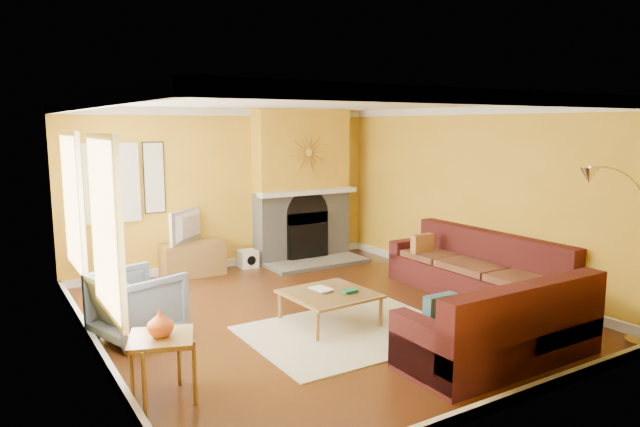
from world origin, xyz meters
TOP-DOWN VIEW (x-y plane):
  - floor at (0.00, 0.00)m, footprint 5.50×6.00m
  - ceiling at (0.00, 0.00)m, footprint 5.50×6.00m
  - wall_back at (0.00, 3.01)m, footprint 5.50×0.02m
  - wall_front at (0.00, -3.01)m, footprint 5.50×0.02m
  - wall_left at (-2.76, 0.00)m, footprint 0.02×6.00m
  - wall_right at (2.76, 0.00)m, footprint 0.02×6.00m
  - baseboard at (0.00, 0.00)m, footprint 5.50×6.00m
  - crown_molding at (0.00, 0.00)m, footprint 5.50×6.00m
  - window_left_near at (-2.72, 1.30)m, footprint 0.06×1.22m
  - window_left_far at (-2.72, -0.60)m, footprint 0.06×1.22m
  - window_back at (-1.90, 2.96)m, footprint 0.82×0.06m
  - wall_art at (-1.25, 2.97)m, footprint 0.34×0.04m
  - fireplace at (1.35, 2.80)m, footprint 1.80×0.40m
  - mantel at (1.35, 2.56)m, footprint 1.92×0.22m
  - hearth at (1.35, 2.25)m, footprint 1.80×0.70m
  - sunburst at (1.35, 2.57)m, footprint 0.70×0.04m
  - rug at (-0.04, -0.78)m, footprint 2.40×1.80m
  - sectional_sofa at (1.23, -0.90)m, footprint 3.05×3.60m
  - coffee_table at (-0.08, -0.37)m, footprint 1.06×1.06m
  - media_console at (-0.76, 2.69)m, footprint 1.00×0.45m
  - tv at (-0.76, 2.69)m, footprint 0.79×0.71m
  - subwoofer at (0.23, 2.73)m, footprint 0.30×0.30m
  - armchair at (-2.22, 0.38)m, footprint 1.09×1.07m
  - side_table at (-2.42, -1.29)m, footprint 0.70×0.70m
  - vase at (-2.42, -1.29)m, footprint 0.29×0.29m
  - book at (-0.23, -0.27)m, footprint 0.24×0.30m
  - arc_lamp at (1.95, -2.80)m, footprint 1.30×0.36m

SIDE VIEW (x-z plane):
  - floor at x=0.00m, z-range -0.02..0.00m
  - rug at x=-0.04m, z-range 0.00..0.02m
  - hearth at x=1.35m, z-range 0.00..0.06m
  - baseboard at x=0.00m, z-range 0.00..0.12m
  - subwoofer at x=0.23m, z-range 0.00..0.30m
  - coffee_table at x=-0.08m, z-range 0.00..0.40m
  - media_console at x=-0.76m, z-range 0.00..0.55m
  - side_table at x=-2.42m, z-range 0.00..0.60m
  - armchair at x=-2.22m, z-range 0.00..0.79m
  - book at x=-0.23m, z-range 0.40..0.42m
  - sectional_sofa at x=1.23m, z-range 0.00..0.90m
  - vase at x=-2.42m, z-range 0.60..0.84m
  - tv at x=-0.76m, z-range 0.55..1.09m
  - arc_lamp at x=1.95m, z-range 0.00..2.02m
  - mantel at x=1.35m, z-range 1.21..1.29m
  - wall_back at x=0.00m, z-range 0.00..2.70m
  - wall_front at x=0.00m, z-range 0.00..2.70m
  - wall_left at x=-2.76m, z-range 0.00..2.70m
  - wall_right at x=2.76m, z-range 0.00..2.70m
  - fireplace at x=1.35m, z-range 0.00..2.70m
  - window_left_near at x=-2.72m, z-range 0.64..2.36m
  - window_left_far at x=-2.72m, z-range 0.64..2.36m
  - window_back at x=-1.90m, z-range 0.94..2.16m
  - wall_art at x=-1.25m, z-range 1.03..2.17m
  - sunburst at x=1.35m, z-range 1.60..2.30m
  - crown_molding at x=0.00m, z-range 2.58..2.70m
  - ceiling at x=0.00m, z-range 2.70..2.72m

